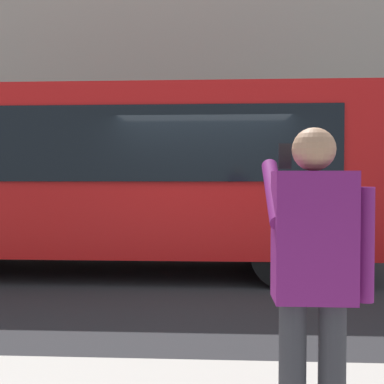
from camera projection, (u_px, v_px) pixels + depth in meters
name	position (u px, v px, depth m)	size (l,w,h in m)	color
ground_plane	(204.00, 281.00, 7.21)	(60.00, 60.00, 0.00)	#232326
building_facade_far	(211.00, 31.00, 13.82)	(28.00, 1.55, 12.00)	#A89E8E
red_bus	(98.00, 173.00, 7.99)	(9.05, 2.54, 3.08)	red
pedestrian_photographer	(313.00, 267.00, 2.37)	(0.53, 0.52, 1.70)	#2D2D33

